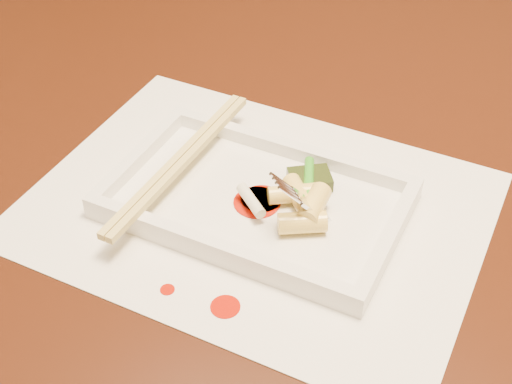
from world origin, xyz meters
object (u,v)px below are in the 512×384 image
at_px(plate_base, 256,204).
at_px(fork, 343,145).
at_px(placemat, 256,208).
at_px(chopstick_a, 176,160).
at_px(table, 310,244).

distance_m(plate_base, fork, 0.11).
bearing_deg(placemat, plate_base, -116.57).
bearing_deg(fork, placemat, -165.58).
xyz_separation_m(chopstick_a, fork, (0.15, 0.02, 0.06)).
bearing_deg(table, chopstick_a, -146.24).
bearing_deg(placemat, chopstick_a, 180.00).
bearing_deg(plate_base, fork, 14.42).
bearing_deg(placemat, table, 69.16).
xyz_separation_m(placemat, chopstick_a, (-0.08, 0.00, 0.03)).
distance_m(table, placemat, 0.13).
bearing_deg(chopstick_a, fork, 6.75).
xyz_separation_m(placemat, plate_base, (-0.00, -0.00, 0.00)).
bearing_deg(plate_base, placemat, 63.43).
height_order(table, placemat, placemat).
height_order(table, plate_base, plate_base).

